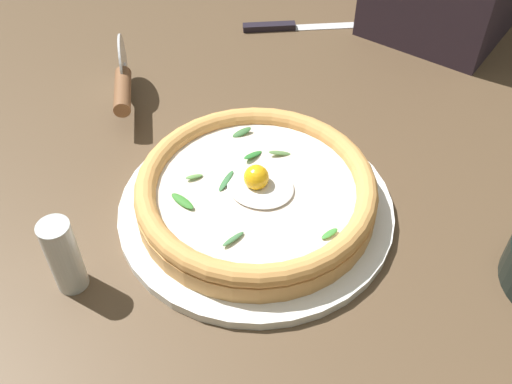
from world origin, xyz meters
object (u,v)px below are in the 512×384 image
object	(u,v)px
pizza	(256,191)
pizza_cutter	(123,81)
pepper_shaker	(64,256)
table_knife	(290,26)

from	to	relation	value
pizza	pizza_cutter	bearing A→B (deg)	164.26
pizza	pepper_shaker	xyz separation A→B (m)	(-0.11, -0.19, 0.01)
pizza	pepper_shaker	bearing A→B (deg)	-119.77
pizza_cutter	pepper_shaker	xyz separation A→B (m)	(0.15, -0.26, 0.00)
pizza	pepper_shaker	world-z (taller)	pepper_shaker
pizza_cutter	pepper_shaker	distance (m)	0.30
pizza	table_knife	xyz separation A→B (m)	(-0.17, 0.38, -0.03)
table_knife	pepper_shaker	xyz separation A→B (m)	(0.06, -0.56, 0.04)
pizza	pepper_shaker	size ratio (longest dim) A/B	3.00
table_knife	pizza_cutter	bearing A→B (deg)	-105.90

